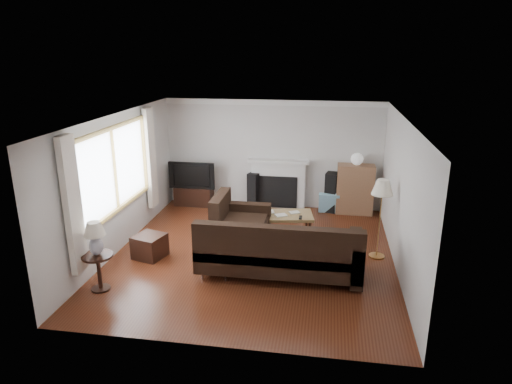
% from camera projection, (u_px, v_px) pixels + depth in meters
% --- Properties ---
extents(room, '(5.10, 5.60, 2.54)m').
position_uv_depth(room, '(253.00, 189.00, 7.98)').
color(room, '#522312').
rests_on(room, ground).
extents(window, '(0.12, 2.74, 1.54)m').
position_uv_depth(window, '(115.00, 170.00, 8.07)').
color(window, olive).
rests_on(window, room).
extents(curtain_near, '(0.10, 0.35, 2.10)m').
position_uv_depth(curtain_near, '(73.00, 206.00, 6.68)').
color(curtain_near, white).
rests_on(curtain_near, room).
extents(curtain_far, '(0.10, 0.35, 2.10)m').
position_uv_depth(curtain_far, '(151.00, 158.00, 9.54)').
color(curtain_far, white).
rests_on(curtain_far, room).
extents(fireplace, '(1.40, 0.26, 1.15)m').
position_uv_depth(fireplace, '(278.00, 184.00, 10.64)').
color(fireplace, white).
rests_on(fireplace, room).
extents(tv_stand, '(0.89, 0.40, 0.44)m').
position_uv_depth(tv_stand, '(194.00, 196.00, 10.92)').
color(tv_stand, black).
rests_on(tv_stand, ground).
extents(television, '(1.10, 0.14, 0.63)m').
position_uv_depth(television, '(193.00, 174.00, 10.76)').
color(television, black).
rests_on(television, tv_stand).
extents(speaker_left, '(0.31, 0.34, 0.83)m').
position_uv_depth(speaker_left, '(254.00, 190.00, 10.69)').
color(speaker_left, black).
rests_on(speaker_left, ground).
extents(speaker_right, '(0.32, 0.36, 0.92)m').
position_uv_depth(speaker_right, '(331.00, 192.00, 10.40)').
color(speaker_right, black).
rests_on(speaker_right, ground).
extents(bookshelf, '(0.82, 0.39, 1.13)m').
position_uv_depth(bookshelf, '(355.00, 189.00, 10.27)').
color(bookshelf, brown).
rests_on(bookshelf, ground).
extents(globe_lamp, '(0.27, 0.27, 0.27)m').
position_uv_depth(globe_lamp, '(357.00, 159.00, 10.06)').
color(globe_lamp, white).
rests_on(globe_lamp, bookshelf).
extents(sectional_sofa, '(2.90, 2.12, 0.94)m').
position_uv_depth(sectional_sofa, '(280.00, 248.00, 7.50)').
color(sectional_sofa, black).
rests_on(sectional_sofa, ground).
extents(coffee_table, '(1.32, 0.86, 0.48)m').
position_uv_depth(coffee_table, '(281.00, 225.00, 9.07)').
color(coffee_table, olive).
rests_on(coffee_table, ground).
extents(footstool, '(0.61, 0.61, 0.42)m').
position_uv_depth(footstool, '(150.00, 246.00, 8.19)').
color(footstool, black).
rests_on(footstool, ground).
extents(floor_lamp, '(0.41, 0.41, 1.45)m').
position_uv_depth(floor_lamp, '(380.00, 219.00, 8.03)').
color(floor_lamp, '#AE773C').
rests_on(floor_lamp, ground).
extents(side_table, '(0.47, 0.47, 0.59)m').
position_uv_depth(side_table, '(99.00, 272.00, 7.05)').
color(side_table, black).
rests_on(side_table, ground).
extents(table_lamp, '(0.33, 0.33, 0.53)m').
position_uv_depth(table_lamp, '(95.00, 239.00, 6.88)').
color(table_lamp, silver).
rests_on(table_lamp, side_table).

